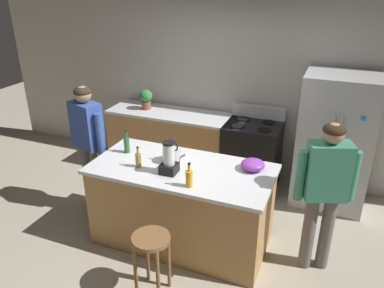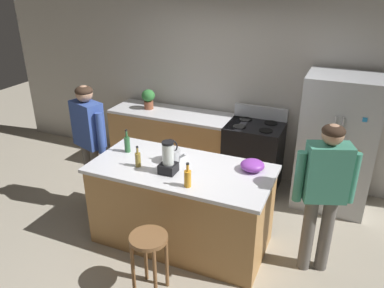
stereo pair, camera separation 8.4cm
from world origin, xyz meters
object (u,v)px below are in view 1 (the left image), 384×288
Objects in this scene: refrigerator at (334,142)px; potted_plant at (146,98)px; blender_appliance at (169,160)px; bottle_soda at (189,178)px; mixing_bowl at (253,165)px; tea_kettle at (172,155)px; person_by_sink_right at (325,185)px; bottle_vinegar at (138,160)px; stove_range at (251,155)px; kitchen_island at (182,205)px; bottle_olive_oil at (127,144)px; person_by_island_left at (88,138)px; bar_stool at (152,249)px.

refrigerator is 2.74m from potted_plant.
bottle_soda is (0.30, -0.18, -0.05)m from blender_appliance.
tea_kettle is (-0.87, -0.15, 0.02)m from mixing_bowl.
bottle_vinegar is at bearing -171.35° from person_by_sink_right.
stove_range is 4.11× the size of tea_kettle.
kitchen_island is 0.92m from mixing_bowl.
blender_appliance is 1.36× the size of bottle_soda.
bottle_olive_oil is at bearing 158.31° from blender_appliance.
person_by_island_left is 0.97m from bottle_vinegar.
stove_range reaches higher than bar_stool.
stove_range is 1.96m from bottle_vinegar.
refrigerator reaches higher than bottle_soda.
kitchen_island is 2.14m from refrigerator.
potted_plant reaches higher than tea_kettle.
bar_stool is 1.34m from bottle_olive_oil.
potted_plant is at bearing 128.16° from bottle_soda.
bottle_vinegar is at bearing -41.70° from bottle_olive_oil.
refrigerator is 7.43× the size of bottle_vinegar.
blender_appliance is 0.35m from bottle_soda.
blender_appliance is 1.27× the size of tea_kettle.
tea_kettle reaches higher than bottle_soda.
tea_kettle is (-0.57, -1.43, 0.54)m from stove_range.
kitchen_island is at bearing -174.85° from person_by_sink_right.
bottle_olive_oil is at bearing -179.46° from person_by_sink_right.
blender_appliance is at bearing -115.86° from kitchen_island.
blender_appliance is at bearing -55.24° from potted_plant.
bottle_soda reaches higher than kitchen_island.
bar_stool is at bearing -61.27° from potted_plant.
bottle_vinegar is at bearing -139.07° from refrigerator.
stove_range is at bearing 37.21° from person_by_island_left.
person_by_sink_right is at bearing -53.34° from stove_range.
person_by_island_left reaches higher than bottle_soda.
bar_stool is 2.77× the size of bottle_vinegar.
refrigerator is at bearing 58.83° from mixing_bowl.
kitchen_island is 7.12× the size of bottle_olive_oil.
bottle_soda reaches higher than bottle_vinegar.
bottle_olive_oil reaches higher than kitchen_island.
blender_appliance reaches higher than potted_plant.
stove_range is 1.42m from mixing_bowl.
bottle_olive_oil is 0.58m from tea_kettle.
mixing_bowl reaches higher than kitchen_island.
stove_range is at bearing 84.14° from bottle_soda.
person_by_sink_right is 1.91m from bottle_vinegar.
person_by_sink_right reaches higher than kitchen_island.
person_by_sink_right is at bearing -8.43° from mixing_bowl.
bar_stool is at bearing -109.57° from bottle_soda.
mixing_bowl is (-0.74, 0.11, 0.03)m from person_by_sink_right.
person_by_island_left reaches higher than mixing_bowl.
person_by_island_left is at bearing 171.65° from kitchen_island.
blender_appliance is at bearing 100.32° from bar_stool.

